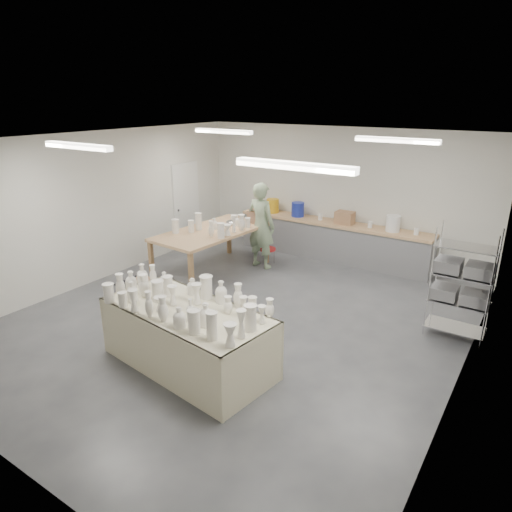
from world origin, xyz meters
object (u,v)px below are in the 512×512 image
Objects in this scene: red_stool at (267,250)px; potter at (261,226)px; drying_table at (187,335)px; work_table at (217,230)px.

potter is at bearing -90.00° from red_stool.
work_table is (-1.90, 3.12, 0.46)m from drying_table.
drying_table is 4.39m from red_stool.
work_table is 1.00m from potter.
potter is (0.60, 0.80, 0.01)m from work_table.
potter is 3.87× the size of red_stool.
drying_table is 1.37× the size of potter.
work_table is 5.34× the size of red_stool.
potter is (-1.30, 3.92, 0.47)m from drying_table.
work_table reaches higher than drying_table.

